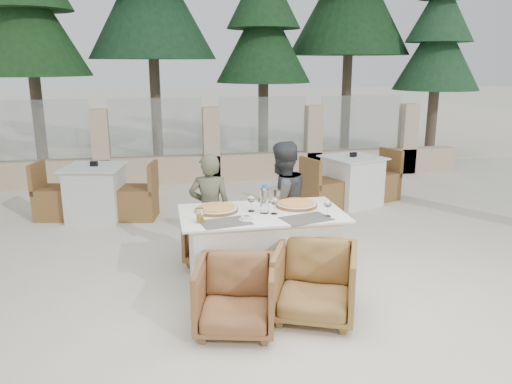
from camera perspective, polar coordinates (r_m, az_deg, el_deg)
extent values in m
plane|color=silver|center=(5.11, 0.79, -10.89)|extent=(80.00, 80.00, 0.00)
cube|color=#F4E9C7|center=(18.67, -8.07, 7.67)|extent=(30.00, 16.00, 0.01)
cone|color=#1D431D|center=(11.81, -24.46, 16.01)|extent=(2.42, 2.42, 5.50)
cone|color=#1A3E22|center=(12.06, -11.87, 19.29)|extent=(2.86, 2.86, 6.50)
cone|color=#1C411F|center=(11.97, 0.85, 16.02)|extent=(2.20, 2.20, 5.00)
cone|color=#193D1D|center=(13.25, 10.68, 19.54)|extent=(2.99, 2.99, 6.80)
cone|color=#214A2A|center=(12.76, 19.98, 13.96)|extent=(1.98, 1.98, 4.50)
cube|color=#5B564E|center=(4.60, -3.50, -3.49)|extent=(0.50, 0.38, 0.00)
cube|color=#534F47|center=(4.72, 5.77, -3.04)|extent=(0.51, 0.41, 0.00)
cylinder|color=orange|center=(4.94, -4.54, -1.90)|extent=(0.55, 0.55, 0.06)
cylinder|color=orange|center=(5.11, 4.64, -1.36)|extent=(0.56, 0.56, 0.06)
cylinder|color=#A4C1D8|center=(4.84, 0.98, -0.79)|extent=(0.09, 0.09, 0.29)
cylinder|color=gold|center=(4.60, -6.42, -2.67)|extent=(0.08, 0.08, 0.14)
cylinder|color=gold|center=(5.20, 2.43, -0.54)|extent=(0.09, 0.09, 0.14)
imported|color=#926035|center=(5.66, -4.58, -5.26)|extent=(0.80, 0.80, 0.56)
imported|color=#9C6138|center=(5.77, 3.28, -4.64)|extent=(0.72, 0.74, 0.60)
imported|color=brown|center=(4.26, -2.33, -11.82)|extent=(0.79, 0.80, 0.61)
imported|color=olive|center=(4.48, 6.76, -10.22)|extent=(0.92, 0.93, 0.65)
imported|color=#595B42|center=(5.49, -5.27, -2.05)|extent=(0.51, 0.39, 1.26)
imported|color=#3A3C3F|center=(5.45, 2.93, -1.42)|extent=(0.83, 0.76, 1.39)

